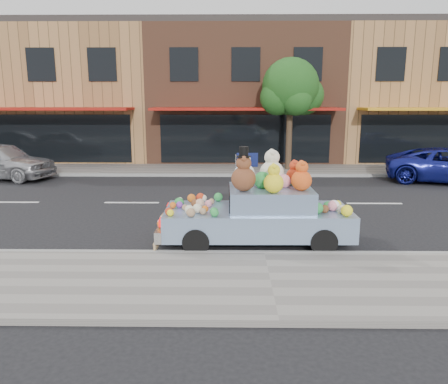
{
  "coord_description": "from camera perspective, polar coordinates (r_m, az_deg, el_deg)",
  "views": [
    {
      "loc": [
        -0.74,
        -13.99,
        3.37
      ],
      "look_at": [
        -0.89,
        -4.09,
        1.25
      ],
      "focal_mm": 35.0,
      "sensor_mm": 36.0,
      "label": 1
    }
  ],
  "objects": [
    {
      "name": "storefront_right",
      "position": [
        28.1,
        23.82,
        11.64
      ],
      "size": [
        10.0,
        9.8,
        7.3
      ],
      "color": "#A87646",
      "rests_on": "ground"
    },
    {
      "name": "near_sidewalk",
      "position": [
        8.22,
        6.06,
        -11.72
      ],
      "size": [
        60.0,
        3.0,
        0.12
      ],
      "primitive_type": "cube",
      "color": "gray",
      "rests_on": "ground"
    },
    {
      "name": "ground",
      "position": [
        14.41,
        3.76,
        -1.46
      ],
      "size": [
        120.0,
        120.0,
        0.0
      ],
      "primitive_type": "plane",
      "color": "black",
      "rests_on": "ground"
    },
    {
      "name": "far_sidewalk",
      "position": [
        20.77,
        2.87,
        2.9
      ],
      "size": [
        60.0,
        3.0,
        0.12
      ],
      "primitive_type": "cube",
      "color": "gray",
      "rests_on": "ground"
    },
    {
      "name": "storefront_mid",
      "position": [
        25.98,
        2.52,
        12.68
      ],
      "size": [
        10.0,
        9.8,
        7.3
      ],
      "color": "brown",
      "rests_on": "ground"
    },
    {
      "name": "near_kerb",
      "position": [
        9.61,
        5.26,
        -8.08
      ],
      "size": [
        60.0,
        0.12,
        0.13
      ],
      "primitive_type": "cube",
      "color": "gray",
      "rests_on": "ground"
    },
    {
      "name": "car_silver",
      "position": [
        20.9,
        -27.17,
        3.66
      ],
      "size": [
        4.93,
        2.87,
        1.58
      ],
      "primitive_type": "imported",
      "rotation": [
        0.0,
        0.0,
        1.34
      ],
      "color": "#B2B3B7",
      "rests_on": "ground"
    },
    {
      "name": "far_kerb",
      "position": [
        19.29,
        3.02,
        2.2
      ],
      "size": [
        60.0,
        0.12,
        0.13
      ],
      "primitive_type": "cube",
      "color": "gray",
      "rests_on": "ground"
    },
    {
      "name": "storefront_left",
      "position": [
        27.57,
        -19.24,
        12.0
      ],
      "size": [
        10.0,
        9.8,
        7.3
      ],
      "color": "#A87646",
      "rests_on": "ground"
    },
    {
      "name": "art_car",
      "position": [
        10.25,
        4.62,
        -2.39
      ],
      "size": [
        4.5,
        1.82,
        2.35
      ],
      "rotation": [
        0.0,
        0.0,
        0.01
      ],
      "color": "black",
      "rests_on": "ground"
    },
    {
      "name": "street_tree",
      "position": [
        20.73,
        8.72,
        12.84
      ],
      "size": [
        3.0,
        2.7,
        5.22
      ],
      "color": "#38281C",
      "rests_on": "ground"
    }
  ]
}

